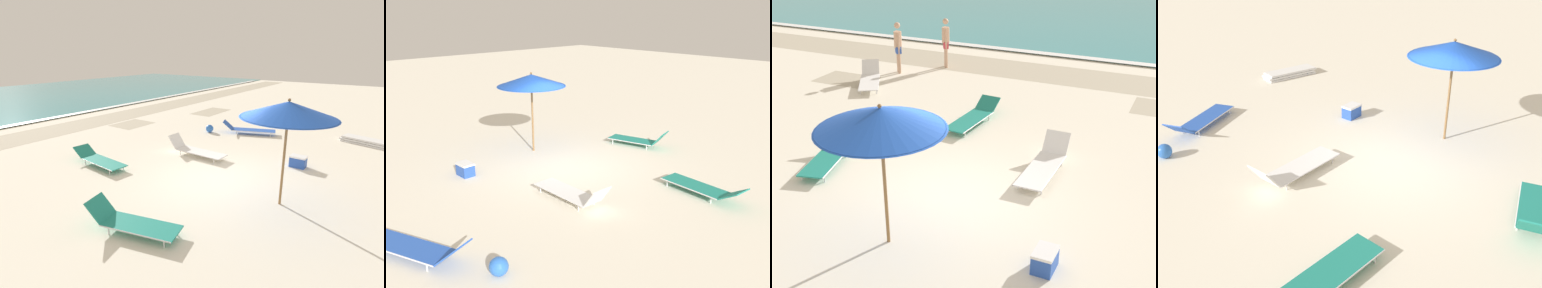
{
  "view_description": "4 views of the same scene",
  "coord_description": "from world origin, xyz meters",
  "views": [
    {
      "loc": [
        -6.85,
        -3.84,
        3.57
      ],
      "look_at": [
        -0.2,
        0.91,
        1.02
      ],
      "focal_mm": 28.0,
      "sensor_mm": 36.0,
      "label": 1
    },
    {
      "loc": [
        7.91,
        8.85,
        4.52
      ],
      "look_at": [
        0.12,
        0.76,
        0.91
      ],
      "focal_mm": 40.0,
      "sensor_mm": 36.0,
      "label": 2
    },
    {
      "loc": [
        4.23,
        -8.4,
        5.45
      ],
      "look_at": [
        0.07,
        0.59,
        0.99
      ],
      "focal_mm": 50.0,
      "sensor_mm": 36.0,
      "label": 3
    },
    {
      "loc": [
        -4.48,
        7.45,
        4.94
      ],
      "look_at": [
        0.29,
        1.4,
        0.95
      ],
      "focal_mm": 40.0,
      "sensor_mm": 36.0,
      "label": 4
    }
  ],
  "objects": [
    {
      "name": "beach_umbrella",
      "position": [
        -0.29,
        -1.78,
        2.32
      ],
      "size": [
        2.18,
        2.18,
        2.58
      ],
      "color": "olive",
      "rests_on": "ground_plane"
    },
    {
      "name": "sun_lounger_near_water_left",
      "position": [
        1.41,
        1.9,
        0.22
      ],
      "size": [
        0.67,
        2.19,
        0.63
      ],
      "rotation": [
        0.0,
        0.0,
        -0.02
      ],
      "color": "white",
      "rests_on": "ground_plane"
    },
    {
      "name": "cooler_box",
      "position": [
        2.43,
        -1.39,
        0.19
      ],
      "size": [
        0.36,
        0.5,
        0.37
      ],
      "rotation": [
        0.0,
        0.0,
        4.7
      ],
      "color": "blue",
      "rests_on": "ground_plane"
    },
    {
      "name": "ground_plane",
      "position": [
        0.0,
        0.01,
        -0.08
      ],
      "size": [
        60.0,
        60.0,
        0.16
      ],
      "color": "silver"
    },
    {
      "name": "beach_ball",
      "position": [
        4.42,
        3.22,
        0.18
      ],
      "size": [
        0.35,
        0.35,
        0.35
      ],
      "color": "blue",
      "rests_on": "ground_plane"
    },
    {
      "name": "lounger_stack",
      "position": [
        6.44,
        -2.88,
        0.12
      ],
      "size": [
        1.08,
        2.0,
        0.24
      ],
      "rotation": [
        0.0,
        0.0,
        -0.26
      ],
      "color": "white",
      "rests_on": "ground_plane"
    },
    {
      "name": "sun_lounger_beside_umbrella",
      "position": [
        -1.18,
        3.91,
        0.2
      ],
      "size": [
        0.78,
        2.23,
        0.47
      ],
      "rotation": [
        0.0,
        0.0,
        -0.08
      ],
      "color": "#1E8475",
      "rests_on": "ground_plane"
    },
    {
      "name": "sun_lounger_under_umbrella",
      "position": [
        5.22,
        1.65,
        0.21
      ],
      "size": [
        1.39,
        2.37,
        0.54
      ],
      "rotation": [
        0.0,
        0.0,
        0.36
      ],
      "color": "blue",
      "rests_on": "ground_plane"
    },
    {
      "name": "sun_lounger_near_water_right",
      "position": [
        -3.19,
        0.29,
        0.22
      ],
      "size": [
        1.08,
        2.07,
        0.6
      ],
      "rotation": [
        0.0,
        0.0,
        0.26
      ],
      "color": "#1E8475",
      "rests_on": "ground_plane"
    }
  ]
}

